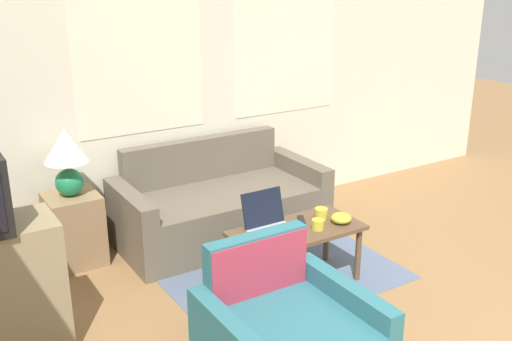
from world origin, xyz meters
TOP-DOWN VIEW (x-y plane):
  - wall_back at (-0.00, 3.43)m, footprint 6.78×0.06m
  - rug at (-0.27, 2.42)m, footprint 1.72×1.86m
  - couch at (-0.34, 2.98)m, footprint 1.76×0.85m
  - armchair at (-0.96, 1.07)m, footprint 0.85×0.82m
  - side_table at (-1.54, 3.12)m, footprint 0.40×0.40m
  - table_lamp at (-1.54, 3.12)m, footprint 0.34×0.34m
  - coffee_table at (-0.27, 1.92)m, footprint 0.96×0.48m
  - laptop at (-0.46, 1.99)m, footprint 0.33×0.33m
  - cup_navy at (-0.02, 1.97)m, footprint 0.10×0.10m
  - cup_yellow at (-0.15, 1.83)m, footprint 0.09×0.09m
  - snack_bowl at (0.06, 1.83)m, footprint 0.15×0.15m
  - tv_remote at (-0.17, 2.01)m, footprint 0.11×0.15m

SIDE VIEW (x-z plane):
  - rug at x=-0.27m, z-range 0.00..0.01m
  - armchair at x=-0.96m, z-range -0.14..0.65m
  - couch at x=-0.34m, z-range -0.14..0.66m
  - side_table at x=-1.54m, z-range 0.00..0.57m
  - coffee_table at x=-0.27m, z-range 0.17..0.61m
  - tv_remote at x=-0.17m, z-range 0.45..0.47m
  - cup_yellow at x=-0.15m, z-range 0.45..0.52m
  - snack_bowl at x=0.06m, z-range 0.45..0.52m
  - cup_navy at x=-0.02m, z-range 0.45..0.53m
  - laptop at x=-0.46m, z-range 0.37..0.64m
  - table_lamp at x=-1.54m, z-range 0.63..1.16m
  - wall_back at x=0.00m, z-range 0.01..2.61m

